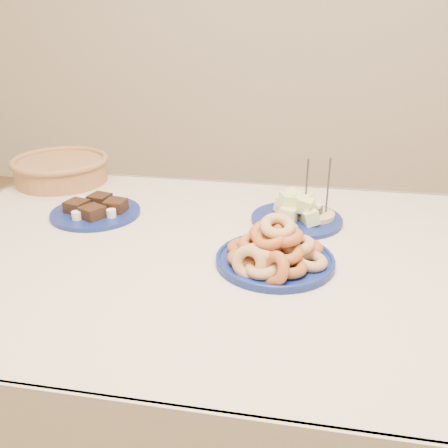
# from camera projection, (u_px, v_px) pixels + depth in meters

# --- Properties ---
(dining_table) EXTENTS (1.71, 1.11, 0.75)m
(dining_table) POSITION_uv_depth(u_px,v_px,m) (227.00, 287.00, 1.33)
(dining_table) COLOR brown
(dining_table) RESTS_ON ground
(donut_platter) EXTENTS (0.39, 0.39, 0.13)m
(donut_platter) POSITION_uv_depth(u_px,v_px,m) (275.00, 252.00, 1.21)
(donut_platter) COLOR navy
(donut_platter) RESTS_ON dining_table
(melon_plate) EXTENTS (0.29, 0.29, 0.09)m
(melon_plate) POSITION_uv_depth(u_px,v_px,m) (296.00, 213.00, 1.46)
(melon_plate) COLOR navy
(melon_plate) RESTS_ON dining_table
(brownie_plate) EXTENTS (0.35, 0.35, 0.05)m
(brownie_plate) POSITION_uv_depth(u_px,v_px,m) (96.00, 210.00, 1.51)
(brownie_plate) COLOR navy
(brownie_plate) RESTS_ON dining_table
(wicker_basket) EXTENTS (0.45, 0.45, 0.09)m
(wicker_basket) POSITION_uv_depth(u_px,v_px,m) (61.00, 169.00, 1.78)
(wicker_basket) COLOR brown
(wicker_basket) RESTS_ON dining_table
(candle_holder) EXTENTS (0.15, 0.15, 0.19)m
(candle_holder) POSITION_uv_depth(u_px,v_px,m) (315.00, 215.00, 1.47)
(candle_holder) COLOR tan
(candle_holder) RESTS_ON dining_table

